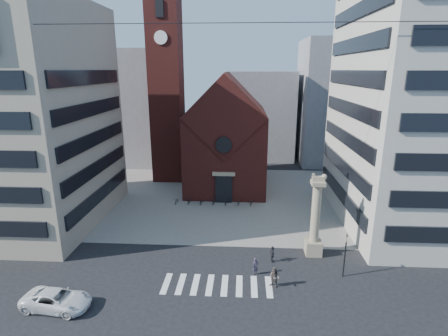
% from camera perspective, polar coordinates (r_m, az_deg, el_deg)
% --- Properties ---
extents(ground, '(120.00, 120.00, 0.00)m').
position_cam_1_polar(ground, '(35.10, -1.66, -15.78)').
color(ground, black).
rests_on(ground, ground).
extents(piazza, '(46.00, 30.00, 0.05)m').
position_cam_1_polar(piazza, '(52.19, 0.11, -4.79)').
color(piazza, gray).
rests_on(piazza, ground).
extents(zebra_crossing, '(10.20, 3.20, 0.01)m').
position_cam_1_polar(zebra_crossing, '(32.55, -1.11, -18.56)').
color(zebra_crossing, white).
rests_on(zebra_crossing, ground).
extents(church, '(12.00, 16.65, 18.00)m').
position_cam_1_polar(church, '(55.86, 0.45, 5.08)').
color(church, maroon).
rests_on(church, ground).
extents(campanile, '(5.50, 5.50, 31.20)m').
position_cam_1_polar(campanile, '(59.21, -9.36, 13.04)').
color(campanile, maroon).
rests_on(campanile, ground).
extents(building_left, '(18.00, 20.00, 26.00)m').
position_cam_1_polar(building_left, '(48.20, -30.65, 7.22)').
color(building_left, gray).
rests_on(building_left, ground).
extents(building_right, '(18.00, 22.00, 32.00)m').
position_cam_1_polar(building_right, '(46.98, 30.84, 10.73)').
color(building_right, '#B7B1A6').
rests_on(building_right, ground).
extents(bg_block_left, '(16.00, 14.00, 22.00)m').
position_cam_1_polar(bg_block_left, '(73.74, -14.89, 9.54)').
color(bg_block_left, gray).
rests_on(bg_block_left, ground).
extents(bg_block_mid, '(14.00, 12.00, 18.00)m').
position_cam_1_polar(bg_block_mid, '(75.44, 5.82, 8.58)').
color(bg_block_mid, gray).
rests_on(bg_block_mid, ground).
extents(bg_block_right, '(16.00, 14.00, 24.00)m').
position_cam_1_polar(bg_block_right, '(74.62, 18.54, 10.10)').
color(bg_block_right, gray).
rests_on(bg_block_right, ground).
extents(lion_column, '(1.63, 1.60, 8.68)m').
position_cam_1_polar(lion_column, '(36.76, 14.64, -8.69)').
color(lion_column, tan).
rests_on(lion_column, ground).
extents(traffic_light, '(0.13, 0.16, 4.30)m').
position_cam_1_polar(traffic_light, '(34.27, 19.15, -13.15)').
color(traffic_light, black).
rests_on(traffic_light, ground).
extents(white_car, '(5.63, 3.02, 1.50)m').
position_cam_1_polar(white_car, '(32.44, -25.64, -18.85)').
color(white_car, white).
rests_on(white_car, ground).
extents(pedestrian_0, '(0.74, 0.67, 1.71)m').
position_cam_1_polar(pedestrian_0, '(33.60, 5.14, -15.70)').
color(pedestrian_0, '#342D3F').
rests_on(pedestrian_0, ground).
extents(pedestrian_1, '(1.18, 1.11, 1.92)m').
position_cam_1_polar(pedestrian_1, '(32.06, 8.24, -17.28)').
color(pedestrian_1, '#534742').
rests_on(pedestrian_1, ground).
extents(pedestrian_2, '(0.65, 1.06, 1.69)m').
position_cam_1_polar(pedestrian_2, '(35.72, 7.90, -13.76)').
color(pedestrian_2, '#24232A').
rests_on(pedestrian_2, ground).
extents(scooter_0, '(0.68, 1.56, 0.80)m').
position_cam_1_polar(scooter_0, '(50.03, -7.75, -5.35)').
color(scooter_0, black).
rests_on(scooter_0, piazza).
extents(scooter_1, '(0.56, 1.51, 0.89)m').
position_cam_1_polar(scooter_1, '(49.72, -5.75, -5.36)').
color(scooter_1, black).
rests_on(scooter_1, piazza).
extents(scooter_2, '(0.68, 1.56, 0.80)m').
position_cam_1_polar(scooter_2, '(49.50, -3.73, -5.47)').
color(scooter_2, black).
rests_on(scooter_2, piazza).
extents(scooter_3, '(0.56, 1.51, 0.89)m').
position_cam_1_polar(scooter_3, '(49.31, -1.70, -5.47)').
color(scooter_3, black).
rests_on(scooter_3, piazza).
extents(scooter_4, '(0.68, 1.56, 0.80)m').
position_cam_1_polar(scooter_4, '(49.21, 0.35, -5.56)').
color(scooter_4, black).
rests_on(scooter_4, piazza).
extents(scooter_5, '(0.56, 1.51, 0.89)m').
position_cam_1_polar(scooter_5, '(49.14, 2.40, -5.55)').
color(scooter_5, black).
rests_on(scooter_5, piazza).
extents(scooter_6, '(0.68, 1.56, 0.80)m').
position_cam_1_polar(scooter_6, '(49.17, 4.45, -5.63)').
color(scooter_6, black).
rests_on(scooter_6, piazza).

